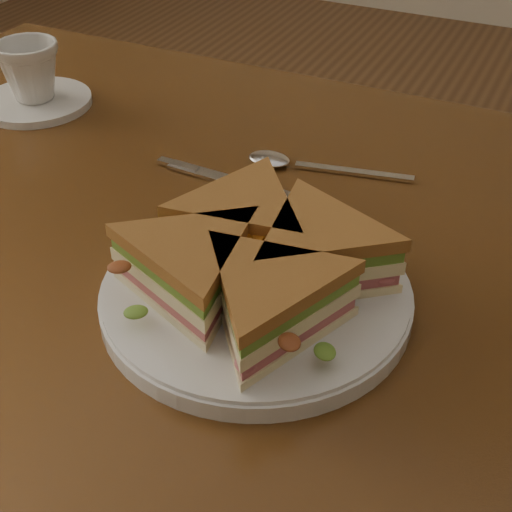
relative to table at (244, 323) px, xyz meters
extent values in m
cube|color=#3B210D|center=(0.00, 0.00, 0.08)|extent=(1.20, 0.80, 0.04)
cylinder|color=#362010|center=(-0.54, 0.34, -0.30)|extent=(0.06, 0.06, 0.71)
cylinder|color=silver|center=(0.05, -0.07, 0.11)|extent=(0.26, 0.26, 0.02)
cube|color=silver|center=(0.05, 0.17, 0.10)|extent=(0.13, 0.03, 0.00)
ellipsoid|color=silver|center=(-0.04, 0.15, 0.10)|extent=(0.05, 0.03, 0.01)
cube|color=silver|center=(-0.04, 0.09, 0.10)|extent=(0.20, 0.03, 0.00)
cube|color=silver|center=(-0.13, 0.10, 0.10)|extent=(0.05, 0.01, 0.00)
cylinder|color=silver|center=(-0.38, 0.16, 0.10)|extent=(0.14, 0.14, 0.01)
imported|color=silver|center=(-0.38, 0.16, 0.15)|extent=(0.09, 0.09, 0.07)
camera|label=1|loc=(0.25, -0.49, 0.50)|focal=50.00mm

